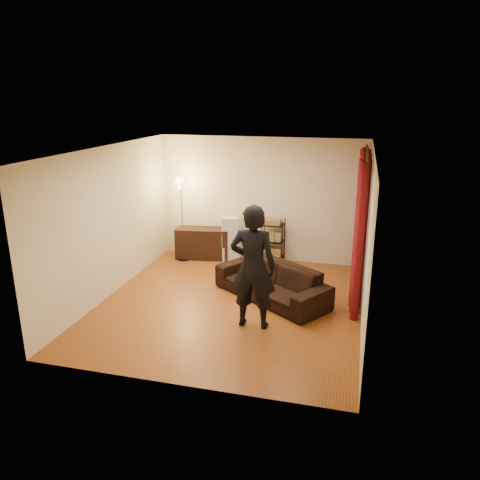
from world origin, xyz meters
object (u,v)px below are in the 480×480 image
(sofa, at_px, (272,282))
(media_cabinet, at_px, (203,243))
(storage_boxes, at_px, (230,239))
(wire_shelf, at_px, (273,241))
(person, at_px, (253,267))
(floor_lamp, at_px, (182,219))

(sofa, height_order, media_cabinet, media_cabinet)
(media_cabinet, relative_size, storage_boxes, 1.22)
(storage_boxes, height_order, wire_shelf, wire_shelf)
(media_cabinet, relative_size, wire_shelf, 1.17)
(person, height_order, storage_boxes, person)
(sofa, bearing_deg, person, -60.67)
(storage_boxes, xyz_separation_m, floor_lamp, (-1.01, -0.28, 0.46))
(floor_lamp, bearing_deg, wire_shelf, 8.14)
(wire_shelf, bearing_deg, sofa, -88.23)
(media_cabinet, bearing_deg, sofa, -51.49)
(sofa, height_order, storage_boxes, storage_boxes)
(sofa, distance_m, person, 1.30)
(media_cabinet, height_order, floor_lamp, floor_lamp)
(sofa, distance_m, media_cabinet, 2.62)
(sofa, bearing_deg, media_cabinet, 171.38)
(person, distance_m, storage_boxes, 3.21)
(sofa, xyz_separation_m, person, (-0.10, -1.10, 0.67))
(sofa, relative_size, media_cabinet, 1.86)
(wire_shelf, bearing_deg, storage_boxes, 171.99)
(wire_shelf, height_order, floor_lamp, floor_lamp)
(person, bearing_deg, sofa, -95.83)
(media_cabinet, bearing_deg, person, -66.31)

